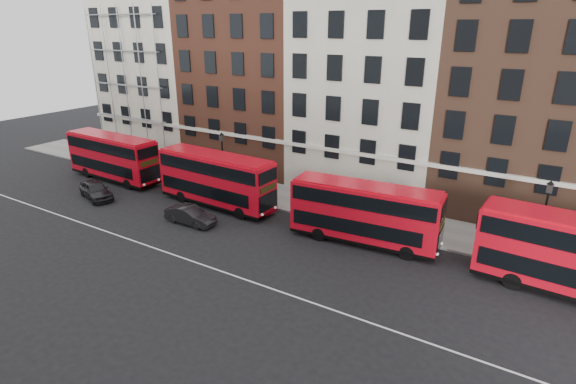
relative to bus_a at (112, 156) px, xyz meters
The scene contains 13 objects.
ground 22.25m from the bus_a, 15.94° to the right, with size 120.00×120.00×0.00m, color black.
pavement 21.84m from the bus_a, 11.75° to the left, with size 80.00×5.00×0.15m, color gray.
kerb 21.48m from the bus_a, ahead, with size 80.00×0.30×0.16m, color gray.
road_centre_line 22.87m from the bus_a, 20.78° to the right, with size 70.00×0.12×0.01m, color white.
building_terrace 25.33m from the bus_a, 29.38° to the left, with size 64.00×11.95×22.00m.
bus_a is the anchor object (origin of this frame).
bus_b 12.69m from the bus_a, ahead, with size 10.54×2.95×4.39m.
bus_c 25.54m from the bus_a, ahead, with size 10.16×3.26×4.20m.
car_rear 5.22m from the bus_a, 56.43° to the right, with size 1.76×4.36×1.49m, color #232325.
car_front 13.94m from the bus_a, 15.98° to the right, with size 1.42×4.06×1.34m, color black.
lamp_post_left 11.61m from the bus_a, 13.35° to the left, with size 0.44×0.44×5.33m.
lamp_post_right 35.96m from the bus_a, ahead, with size 0.44×0.44×5.33m.
iron_railings 22.34m from the bus_a, 17.30° to the left, with size 6.60×0.06×1.00m, color black, non-canonical shape.
Camera 1 is at (14.40, -20.16, 14.02)m, focal length 28.00 mm.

